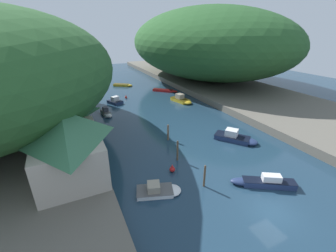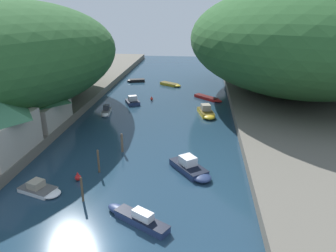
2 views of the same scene
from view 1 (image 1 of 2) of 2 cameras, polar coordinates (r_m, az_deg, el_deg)
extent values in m
plane|color=#1E384C|center=(45.00, -4.50, 4.11)|extent=(130.00, 130.00, 0.00)
cube|color=#666056|center=(43.09, -34.86, -0.28)|extent=(22.00, 120.00, 1.27)
cube|color=#666056|center=(56.98, 18.15, 7.88)|extent=(22.00, 120.00, 1.27)
ellipsoid|color=#285628|center=(69.32, 9.92, 20.02)|extent=(39.70, 55.58, 19.42)
cube|color=#B2A899|center=(24.70, -23.68, -6.69)|extent=(6.11, 9.12, 4.22)
pyramid|color=#38704C|center=(23.28, -25.04, 0.60)|extent=(6.59, 9.85, 2.59)
cube|color=#B2A899|center=(34.15, -25.47, 0.38)|extent=(7.26, 8.48, 3.17)
pyramid|color=#38704C|center=(33.40, -26.15, 3.98)|extent=(7.84, 9.16, 1.40)
cube|color=navy|center=(26.05, 24.21, -13.14)|extent=(5.06, 3.73, 0.64)
ellipsoid|color=navy|center=(25.33, 18.51, -13.27)|extent=(2.82, 2.34, 0.64)
cube|color=black|center=(25.86, 24.34, -12.53)|extent=(5.16, 3.80, 0.03)
cube|color=silver|center=(25.72, 24.81, -11.90)|extent=(1.99, 1.67, 0.71)
cube|color=gold|center=(65.34, -11.78, 10.15)|extent=(4.39, 3.73, 0.54)
ellipsoid|color=gold|center=(64.60, -9.99, 10.13)|extent=(2.60, 2.44, 0.54)
cube|color=#4C3E0E|center=(65.27, -11.80, 10.39)|extent=(4.48, 3.80, 0.03)
cube|color=black|center=(66.75, -18.98, 9.67)|extent=(3.60, 2.42, 0.57)
ellipsoid|color=black|center=(66.17, -20.30, 9.37)|extent=(2.00, 1.89, 0.57)
cube|color=black|center=(66.68, -19.02, 9.91)|extent=(3.68, 2.47, 0.03)
cube|color=navy|center=(50.04, -13.28, 5.93)|extent=(3.21, 3.65, 0.60)
ellipsoid|color=navy|center=(51.22, -14.32, 6.24)|extent=(2.49, 2.23, 0.60)
cube|color=black|center=(49.95, -13.31, 6.28)|extent=(3.28, 3.72, 0.03)
cube|color=silver|center=(49.75, -13.30, 6.77)|extent=(1.81, 1.59, 0.96)
cube|color=red|center=(58.45, -1.31, 9.03)|extent=(4.73, 4.58, 0.48)
ellipsoid|color=red|center=(57.67, 1.16, 8.83)|extent=(2.80, 2.74, 0.48)
cube|color=#450A0A|center=(58.39, -1.31, 9.27)|extent=(4.83, 4.67, 0.03)
cube|color=white|center=(23.10, -3.37, -16.28)|extent=(3.91, 2.93, 0.43)
ellipsoid|color=white|center=(23.22, 1.09, -15.99)|extent=(2.23, 2.28, 0.43)
cube|color=#525252|center=(22.95, -3.39, -15.85)|extent=(3.99, 2.99, 0.03)
cube|color=#9E937F|center=(22.73, -3.69, -15.18)|extent=(1.58, 1.66, 0.73)
cube|color=white|center=(43.80, -15.49, 3.18)|extent=(1.59, 3.12, 0.65)
ellipsoid|color=white|center=(42.44, -14.87, 2.60)|extent=(1.35, 1.63, 0.65)
cube|color=#525252|center=(43.68, -15.54, 3.60)|extent=(1.62, 3.18, 0.03)
cube|color=#333842|center=(43.64, -15.63, 4.13)|extent=(0.99, 1.14, 0.82)
cube|color=navy|center=(33.98, 15.94, -2.93)|extent=(4.53, 5.08, 0.67)
ellipsoid|color=navy|center=(33.68, 19.87, -3.72)|extent=(3.02, 3.10, 0.67)
cube|color=black|center=(33.83, 16.01, -2.40)|extent=(4.62, 5.18, 0.03)
cube|color=silver|center=(33.66, 15.85, -1.63)|extent=(2.18, 2.22, 0.98)
cube|color=gold|center=(50.06, 3.08, 6.60)|extent=(2.98, 4.69, 0.69)
ellipsoid|color=gold|center=(48.55, 4.80, 6.00)|extent=(2.37, 2.56, 0.69)
cube|color=#4C3E0E|center=(49.96, 3.09, 7.00)|extent=(3.03, 4.79, 0.03)
cube|color=#9E937F|center=(49.91, 3.00, 7.58)|extent=(1.73, 1.81, 1.02)
cylinder|color=brown|center=(23.62, 9.25, -12.54)|extent=(0.21, 0.21, 2.40)
sphere|color=brown|center=(22.91, 9.45, -10.03)|extent=(0.19, 0.19, 0.19)
cylinder|color=brown|center=(27.48, 2.43, -6.37)|extent=(0.23, 0.23, 2.56)
sphere|color=brown|center=(26.84, 2.48, -3.92)|extent=(0.20, 0.20, 0.20)
cylinder|color=brown|center=(32.35, 0.02, -1.76)|extent=(0.28, 0.28, 2.27)
sphere|color=brown|center=(31.86, 0.02, 0.17)|extent=(0.25, 0.25, 0.25)
sphere|color=red|center=(25.88, 1.09, -10.96)|extent=(0.65, 0.65, 0.65)
cone|color=red|center=(25.61, 1.09, -10.06)|extent=(0.32, 0.32, 0.32)
sphere|color=red|center=(53.16, -10.62, 7.17)|extent=(0.55, 0.55, 0.55)
cone|color=red|center=(53.04, -10.65, 7.60)|extent=(0.27, 0.27, 0.27)
cylinder|color=#282D3D|center=(24.18, -21.16, -11.65)|extent=(0.13, 0.13, 0.85)
cylinder|color=#282D3D|center=(24.33, -21.28, -11.43)|extent=(0.13, 0.13, 0.85)
cube|color=#2D2D33|center=(23.86, -21.48, -10.09)|extent=(0.29, 0.41, 0.62)
sphere|color=beige|center=(23.64, -21.63, -9.24)|extent=(0.22, 0.22, 0.22)
camera|label=2|loc=(24.22, 91.09, 5.62)|focal=35.00mm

